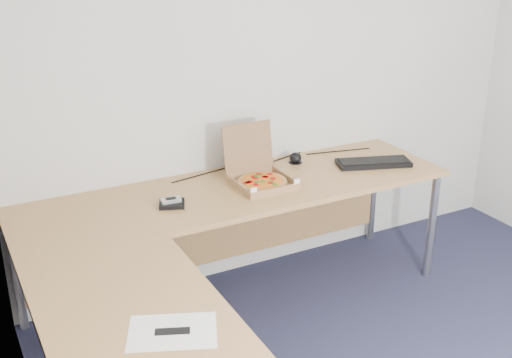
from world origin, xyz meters
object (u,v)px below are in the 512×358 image
desk (217,236)px  pizza_box (261,178)px  keyboard (373,163)px  wallet (172,204)px  drinking_glass (249,163)px

desk → pizza_box: pizza_box is taller
desk → keyboard: keyboard is taller
keyboard → wallet: size_ratio=3.41×
wallet → keyboard: bearing=21.7°
wallet → drinking_glass: bearing=44.1°
drinking_glass → keyboard: drinking_glass is taller
pizza_box → keyboard: pizza_box is taller
desk → pizza_box: (0.46, 0.41, 0.07)m
keyboard → drinking_glass: bearing=-179.1°
desk → keyboard: size_ratio=5.55×
drinking_glass → wallet: size_ratio=0.97×
wallet → desk: bearing=-54.5°
desk → keyboard: (1.23, 0.37, 0.04)m
pizza_box → drinking_glass: (0.03, 0.20, 0.03)m
pizza_box → keyboard: size_ratio=0.81×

